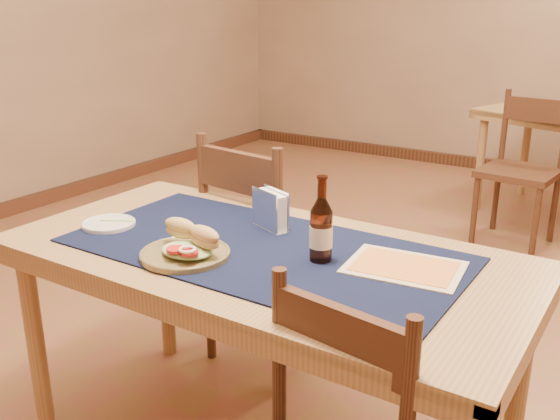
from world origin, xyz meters
The scene contains 12 objects.
room centered at (0.00, 0.00, 1.40)m, with size 6.04×7.04×2.84m.
main_table centered at (0.00, -0.80, 0.67)m, with size 1.60×0.80×0.75m.
placemat centered at (0.00, -0.80, 0.75)m, with size 1.20×0.60×0.01m, color black.
baseboard centered at (0.00, 0.00, 0.05)m, with size 6.00×7.00×0.10m.
chair_main_far centered at (-0.33, -0.29, 0.51)m, with size 0.51×0.51×0.98m.
chair_back_near centered at (0.22, 1.73, 0.49)m, with size 0.47×0.47×0.94m.
sandwich_plate centered at (-0.14, -0.97, 0.78)m, with size 0.26×0.26×0.10m.
side_plate centered at (-0.54, -0.91, 0.76)m, with size 0.18×0.18×0.01m.
fork centered at (-0.52, -0.88, 0.77)m, with size 0.11×0.07×0.00m.
beer_bottle centered at (0.19, -0.78, 0.85)m, with size 0.07×0.07×0.25m.
napkin_holder centered at (-0.08, -0.64, 0.82)m, with size 0.16×0.11×0.13m.
menu_card centered at (0.42, -0.70, 0.76)m, with size 0.34×0.27×0.01m.
Camera 1 is at (0.99, -2.24, 1.46)m, focal length 40.00 mm.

